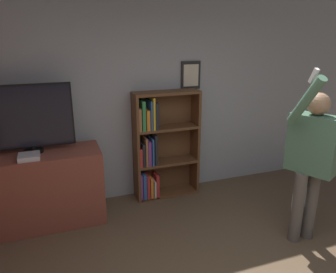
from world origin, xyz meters
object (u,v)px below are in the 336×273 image
Objects in this scene: television at (29,118)px; person at (312,154)px; game_console at (29,157)px; bookshelf at (159,147)px.

person is at bearing -26.45° from television.
person reaches higher than game_console.
television is 0.43m from game_console.
television reaches higher than game_console.
television reaches higher than bookshelf.
television is 0.64× the size of bookshelf.
person reaches higher than television.
television is at bearing -174.25° from bookshelf.
television is 0.49× the size of person.
game_console is (-0.04, -0.20, -0.38)m from television.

